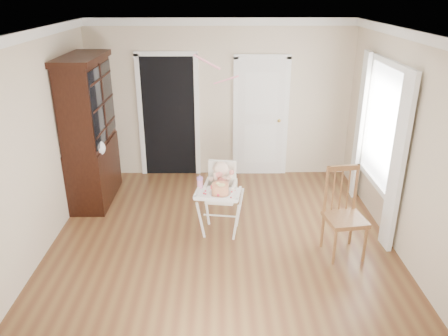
{
  "coord_description": "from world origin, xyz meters",
  "views": [
    {
      "loc": [
        -0.02,
        -4.88,
        3.15
      ],
      "look_at": [
        0.04,
        0.3,
        1.0
      ],
      "focal_mm": 35.0,
      "sensor_mm": 36.0,
      "label": 1
    }
  ],
  "objects_px": {
    "high_chair": "(221,191)",
    "dining_chair": "(344,216)",
    "china_cabinet": "(90,131)",
    "cake": "(220,189)",
    "sippy_cup": "(200,182)"
  },
  "relations": [
    {
      "from": "high_chair",
      "to": "china_cabinet",
      "type": "relative_size",
      "value": 0.45
    },
    {
      "from": "sippy_cup",
      "to": "dining_chair",
      "type": "height_order",
      "value": "dining_chair"
    },
    {
      "from": "high_chair",
      "to": "china_cabinet",
      "type": "height_order",
      "value": "china_cabinet"
    },
    {
      "from": "dining_chair",
      "to": "china_cabinet",
      "type": "bearing_deg",
      "value": 146.98
    },
    {
      "from": "high_chair",
      "to": "dining_chair",
      "type": "distance_m",
      "value": 1.62
    },
    {
      "from": "cake",
      "to": "sippy_cup",
      "type": "bearing_deg",
      "value": 147.0
    },
    {
      "from": "china_cabinet",
      "to": "dining_chair",
      "type": "distance_m",
      "value": 3.9
    },
    {
      "from": "china_cabinet",
      "to": "dining_chair",
      "type": "relative_size",
      "value": 2.0
    },
    {
      "from": "sippy_cup",
      "to": "dining_chair",
      "type": "bearing_deg",
      "value": -13.8
    },
    {
      "from": "high_chair",
      "to": "dining_chair",
      "type": "relative_size",
      "value": 0.9
    },
    {
      "from": "high_chair",
      "to": "china_cabinet",
      "type": "xyz_separation_m",
      "value": [
        -1.98,
        1.06,
        0.5
      ]
    },
    {
      "from": "china_cabinet",
      "to": "dining_chair",
      "type": "bearing_deg",
      "value": -24.15
    },
    {
      "from": "cake",
      "to": "dining_chair",
      "type": "height_order",
      "value": "dining_chair"
    },
    {
      "from": "china_cabinet",
      "to": "dining_chair",
      "type": "height_order",
      "value": "china_cabinet"
    },
    {
      "from": "china_cabinet",
      "to": "high_chair",
      "type": "bearing_deg",
      "value": -28.26
    }
  ]
}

